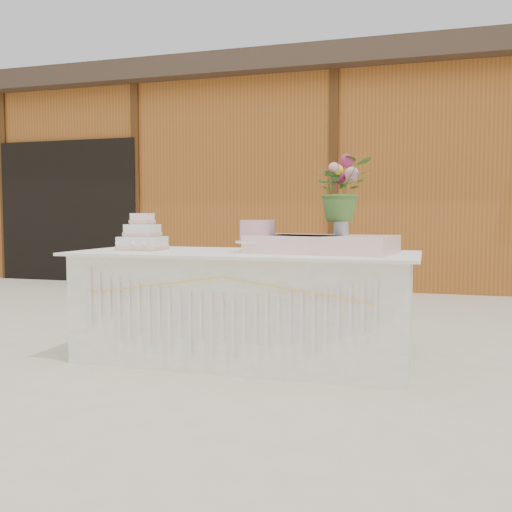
% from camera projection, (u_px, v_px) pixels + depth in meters
% --- Properties ---
extents(ground, '(80.00, 80.00, 0.00)m').
position_uv_depth(ground, '(244.00, 360.00, 4.06)').
color(ground, beige).
rests_on(ground, ground).
extents(barn, '(12.60, 4.60, 3.30)m').
position_uv_depth(barn, '(351.00, 177.00, 9.67)').
color(barn, '#9A5320').
rests_on(barn, ground).
extents(cake_table, '(2.40, 1.00, 0.77)m').
position_uv_depth(cake_table, '(244.00, 306.00, 4.02)').
color(cake_table, white).
rests_on(cake_table, ground).
extents(wedding_cake, '(0.32, 0.32, 0.27)m').
position_uv_depth(wedding_cake, '(143.00, 238.00, 4.21)').
color(wedding_cake, white).
rests_on(wedding_cake, cake_table).
extents(pink_cake_stand, '(0.31, 0.31, 0.22)m').
position_uv_depth(pink_cake_stand, '(257.00, 234.00, 3.92)').
color(pink_cake_stand, white).
rests_on(pink_cake_stand, cake_table).
extents(satin_runner, '(1.02, 0.68, 0.12)m').
position_uv_depth(satin_runner, '(322.00, 244.00, 3.87)').
color(satin_runner, beige).
rests_on(satin_runner, cake_table).
extents(flower_vase, '(0.10, 0.10, 0.14)m').
position_uv_depth(flower_vase, '(341.00, 225.00, 3.90)').
color(flower_vase, '#BBBABF').
rests_on(flower_vase, satin_runner).
extents(bouquet, '(0.51, 0.49, 0.43)m').
position_uv_depth(bouquet, '(342.00, 182.00, 3.88)').
color(bouquet, '#426D2B').
rests_on(bouquet, flower_vase).
extents(loose_flowers, '(0.25, 0.38, 0.02)m').
position_uv_depth(loose_flowers, '(120.00, 247.00, 4.39)').
color(loose_flowers, pink).
rests_on(loose_flowers, cake_table).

